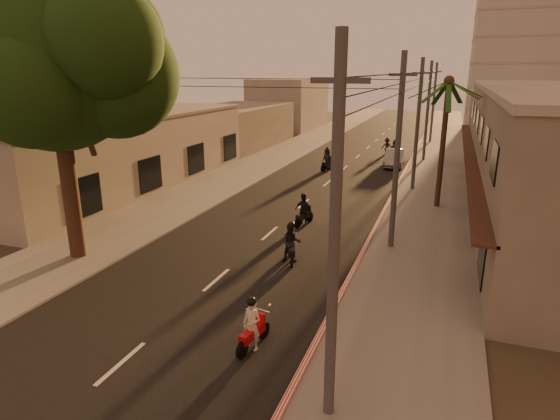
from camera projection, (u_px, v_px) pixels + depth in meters
The scene contains 21 objects.
ground at pixel (191, 302), 17.21m from camera, with size 160.00×160.00×0.00m, color #383023.
road at pixel (327, 183), 35.21m from camera, with size 10.00×140.00×0.02m, color black.
sidewalk_right at pixel (431, 191), 32.74m from camera, with size 5.00×140.00×0.12m, color slate.
sidewalk_left at pixel (237, 175), 37.64m from camera, with size 5.00×140.00×0.12m, color slate.
curb_stripe at pixel (387, 206), 29.01m from camera, with size 0.20×60.00×0.20m, color red.
shophouse_row at pixel (549, 150), 27.80m from camera, with size 8.80×34.20×7.30m.
left_building at pixel (119, 151), 33.63m from camera, with size 8.20×24.20×5.20m.
distant_tower at pixel (527, 21), 58.35m from camera, with size 12.10×12.10×28.00m.
broadleaf_tree at pixel (64, 63), 18.86m from camera, with size 9.60×8.70×12.10m.
palm_tree at pixel (448, 89), 26.93m from camera, with size 5.00×5.00×8.20m.
utility_poles at pixel (420, 96), 31.30m from camera, with size 1.20×48.26×9.00m.
filler_right at pixel (505, 118), 52.27m from camera, with size 8.00×14.00×6.00m, color #ACA79B.
filler_left_near at pixel (237, 126), 51.75m from camera, with size 8.00×14.00×4.40m, color #ACA79B.
filler_left_far at pixel (289, 104), 67.58m from camera, with size 8.00×14.00×7.00m, color #ACA79B.
scooter_red at pixel (252, 326), 14.12m from camera, with size 0.80×1.77×1.75m.
scooter_mid_a at pixel (291, 243), 20.60m from camera, with size 1.30×1.84×1.89m.
scooter_mid_b at pixel (303, 211), 25.41m from camera, with size 1.21×1.85×1.84m.
scooter_far_a at pixel (327, 160), 39.44m from camera, with size 1.25×1.96×1.99m.
scooter_far_b at pixel (387, 147), 47.10m from camera, with size 1.05×1.73×1.70m.
parked_car at pixel (394, 158), 41.20m from camera, with size 1.75×4.59×1.49m, color gray.
scooter_far_c at pixel (394, 150), 44.77m from camera, with size 0.94×1.83×1.80m.
Camera 1 is at (8.36, -13.45, 8.20)m, focal length 30.00 mm.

